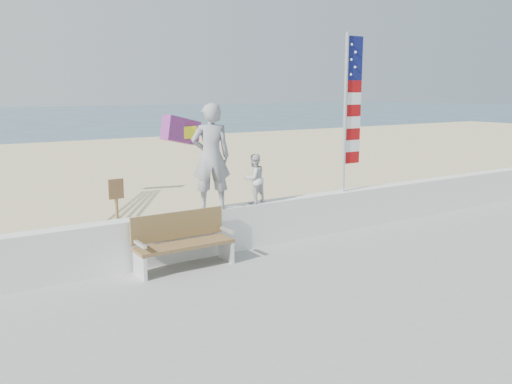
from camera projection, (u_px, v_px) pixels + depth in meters
ground at (303, 285)px, 9.42m from camera, size 220.00×220.00×0.00m
sand at (125, 198)px, 16.84m from camera, size 90.00×40.00×0.08m
seawall at (242, 226)px, 10.96m from camera, size 30.00×0.35×0.90m
adult at (211, 157)px, 10.31m from camera, size 0.86×0.71×2.03m
child at (254, 179)px, 10.93m from camera, size 0.54×0.45×1.01m
bench at (182, 240)px, 9.74m from camera, size 1.80×0.57×1.00m
flag at (350, 106)px, 12.02m from camera, size 0.50×0.08×3.50m
parafoil_kite at (182, 131)px, 12.72m from camera, size 1.15×0.65×0.77m
sign at (117, 207)px, 11.29m from camera, size 0.32×0.07×1.46m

